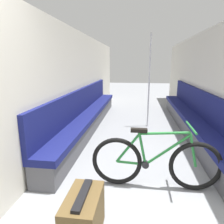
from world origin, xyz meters
name	(u,v)px	position (x,y,z in m)	size (l,w,h in m)	color
wall_left	(77,82)	(-1.41, 3.26, 1.12)	(0.10, 9.73, 2.23)	beige
wall_right	(208,84)	(1.41, 3.26, 1.12)	(0.10, 9.73, 2.23)	beige
bench_seat_row_left	(89,115)	(-1.19, 3.40, 0.31)	(0.41, 5.07, 0.97)	#4C4C51
bench_seat_row_right	(192,119)	(1.19, 3.40, 0.31)	(0.41, 5.07, 0.97)	#4C4C51
bicycle	(155,162)	(0.21, 1.17, 0.34)	(1.60, 0.46, 0.82)	black
grab_pole_near	(149,83)	(0.22, 3.74, 1.08)	(0.08, 0.08, 2.21)	gray
luggage_bag	(84,217)	(-0.47, 0.31, 0.21)	(0.29, 0.51, 0.45)	brown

